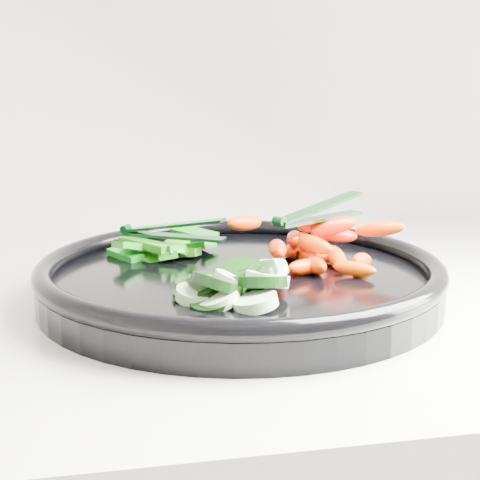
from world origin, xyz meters
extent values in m
cylinder|color=black|center=(-0.47, 1.67, 0.94)|extent=(0.43, 0.43, 0.02)
torus|color=black|center=(-0.47, 1.67, 0.96)|extent=(0.43, 0.43, 0.02)
cylinder|color=black|center=(-0.50, 1.57, 0.96)|extent=(0.05, 0.05, 0.02)
cylinder|color=#DEF7C5|center=(-0.50, 1.57, 0.96)|extent=(0.05, 0.05, 0.02)
cylinder|color=black|center=(-0.50, 1.60, 0.96)|extent=(0.06, 0.06, 0.03)
cylinder|color=#D6EEBF|center=(-0.50, 1.61, 0.96)|extent=(0.04, 0.04, 0.02)
cylinder|color=black|center=(-0.51, 1.61, 0.96)|extent=(0.04, 0.04, 0.02)
cylinder|color=#D4EEBE|center=(-0.51, 1.60, 0.96)|extent=(0.04, 0.04, 0.02)
cylinder|color=black|center=(-0.48, 1.57, 0.96)|extent=(0.05, 0.05, 0.02)
cylinder|color=beige|center=(-0.47, 1.56, 0.96)|extent=(0.05, 0.05, 0.02)
cylinder|color=black|center=(-0.51, 1.61, 0.96)|extent=(0.07, 0.07, 0.02)
cylinder|color=beige|center=(-0.49, 1.62, 0.96)|extent=(0.03, 0.03, 0.02)
cylinder|color=black|center=(-0.51, 1.60, 0.96)|extent=(0.05, 0.05, 0.02)
cylinder|color=#CFEDBD|center=(-0.51, 1.60, 0.96)|extent=(0.03, 0.03, 0.01)
cylinder|color=black|center=(-0.51, 1.60, 0.96)|extent=(0.06, 0.06, 0.02)
cylinder|color=beige|center=(-0.52, 1.59, 0.96)|extent=(0.05, 0.05, 0.02)
cylinder|color=black|center=(-0.51, 1.60, 0.96)|extent=(0.05, 0.05, 0.03)
cylinder|color=#CEEBBC|center=(-0.51, 1.61, 0.96)|extent=(0.03, 0.03, 0.02)
cylinder|color=black|center=(-0.47, 1.60, 0.97)|extent=(0.06, 0.06, 0.03)
cylinder|color=#DAFBC9|center=(-0.45, 1.61, 0.97)|extent=(0.03, 0.04, 0.02)
cylinder|color=black|center=(-0.50, 1.58, 0.97)|extent=(0.05, 0.05, 0.03)
cylinder|color=beige|center=(-0.49, 1.59, 0.97)|extent=(0.04, 0.04, 0.02)
cylinder|color=black|center=(-0.48, 1.60, 0.97)|extent=(0.06, 0.06, 0.03)
cylinder|color=beige|center=(-0.47, 1.60, 0.97)|extent=(0.04, 0.04, 0.02)
cylinder|color=black|center=(-0.48, 1.62, 0.97)|extent=(0.05, 0.04, 0.02)
cylinder|color=#B6CFA5|center=(-0.46, 1.62, 0.97)|extent=(0.04, 0.04, 0.02)
cylinder|color=black|center=(-0.47, 1.58, 0.97)|extent=(0.05, 0.05, 0.02)
cylinder|color=beige|center=(-0.46, 1.59, 0.97)|extent=(0.05, 0.05, 0.02)
ellipsoid|color=#F14800|center=(-0.37, 1.67, 0.96)|extent=(0.02, 0.05, 0.03)
ellipsoid|color=#FC2700|center=(-0.41, 1.64, 0.96)|extent=(0.05, 0.04, 0.02)
ellipsoid|color=#F14900|center=(-0.37, 1.63, 0.96)|extent=(0.04, 0.04, 0.02)
ellipsoid|color=#FF3D00|center=(-0.41, 1.70, 0.96)|extent=(0.02, 0.04, 0.02)
ellipsoid|color=#FF4B00|center=(-0.35, 1.66, 0.96)|extent=(0.04, 0.05, 0.03)
ellipsoid|color=#DC4D00|center=(-0.39, 1.69, 0.96)|extent=(0.02, 0.05, 0.02)
ellipsoid|color=#DE4600|center=(-0.40, 1.65, 0.96)|extent=(0.02, 0.05, 0.02)
ellipsoid|color=#E85C00|center=(-0.38, 1.68, 0.96)|extent=(0.04, 0.02, 0.02)
ellipsoid|color=#E85D00|center=(-0.38, 1.75, 0.96)|extent=(0.04, 0.05, 0.02)
ellipsoid|color=#F81100|center=(-0.40, 1.73, 0.96)|extent=(0.03, 0.04, 0.02)
ellipsoid|color=#F72300|center=(-0.43, 1.66, 0.98)|extent=(0.03, 0.06, 0.02)
ellipsoid|color=#F62A00|center=(-0.37, 1.71, 0.98)|extent=(0.04, 0.06, 0.03)
ellipsoid|color=#ED0E00|center=(-0.40, 1.70, 0.98)|extent=(0.03, 0.05, 0.02)
ellipsoid|color=#EC4400|center=(-0.40, 1.68, 0.98)|extent=(0.05, 0.05, 0.02)
ellipsoid|color=red|center=(-0.40, 1.69, 0.98)|extent=(0.04, 0.05, 0.02)
ellipsoid|color=#F11500|center=(-0.36, 1.70, 0.98)|extent=(0.05, 0.03, 0.02)
ellipsoid|color=#DF3200|center=(-0.37, 1.69, 0.99)|extent=(0.05, 0.03, 0.03)
ellipsoid|color=#DB4500|center=(-0.45, 1.72, 0.99)|extent=(0.05, 0.04, 0.02)
ellipsoid|color=red|center=(-0.38, 1.70, 0.99)|extent=(0.05, 0.02, 0.02)
ellipsoid|color=#EF5600|center=(-0.33, 1.66, 0.99)|extent=(0.05, 0.03, 0.02)
cube|color=#14700A|center=(-0.53, 1.74, 0.96)|extent=(0.02, 0.06, 0.02)
cube|color=#1A700A|center=(-0.51, 1.74, 0.96)|extent=(0.03, 0.05, 0.02)
cube|color=#0E6C0A|center=(-0.50, 1.76, 0.96)|extent=(0.05, 0.05, 0.02)
cube|color=#1B6209|center=(-0.52, 1.74, 0.96)|extent=(0.06, 0.04, 0.02)
cube|color=#1C6E0A|center=(-0.53, 1.75, 0.96)|extent=(0.06, 0.06, 0.02)
cube|color=#0B7512|center=(-0.57, 1.74, 0.96)|extent=(0.04, 0.05, 0.01)
cube|color=#136F0A|center=(-0.54, 1.74, 0.96)|extent=(0.05, 0.07, 0.03)
cube|color=#19700A|center=(-0.56, 1.73, 0.97)|extent=(0.05, 0.04, 0.02)
cube|color=#176409|center=(-0.55, 1.74, 0.97)|extent=(0.06, 0.06, 0.01)
cube|color=#09660D|center=(-0.49, 1.78, 0.97)|extent=(0.05, 0.04, 0.02)
cylinder|color=black|center=(-0.43, 1.66, 1.00)|extent=(0.01, 0.01, 0.01)
cube|color=black|center=(-0.38, 1.69, 1.00)|extent=(0.10, 0.07, 0.00)
cube|color=black|center=(-0.38, 1.69, 1.01)|extent=(0.10, 0.07, 0.02)
cylinder|color=black|center=(-0.57, 1.77, 0.98)|extent=(0.01, 0.01, 0.01)
cube|color=black|center=(-0.52, 1.75, 0.97)|extent=(0.10, 0.07, 0.00)
cube|color=black|center=(-0.52, 1.75, 0.99)|extent=(0.10, 0.07, 0.02)
camera|label=1|loc=(-0.58, 1.08, 1.12)|focal=50.00mm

